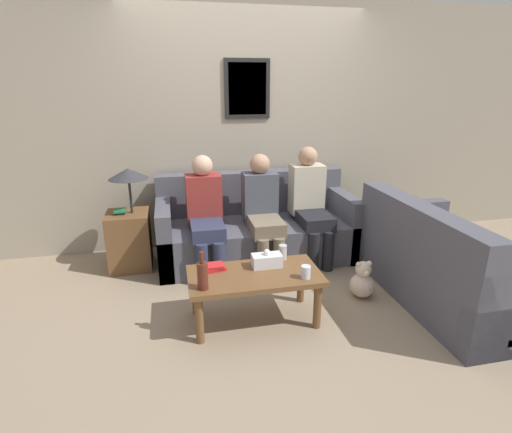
% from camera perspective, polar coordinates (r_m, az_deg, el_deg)
% --- Properties ---
extents(ground_plane, '(16.00, 16.00, 0.00)m').
position_cam_1_polar(ground_plane, '(3.87, 1.67, -8.55)').
color(ground_plane, gray).
extents(wall_back, '(9.00, 0.08, 2.60)m').
position_cam_1_polar(wall_back, '(4.43, -1.32, 12.63)').
color(wall_back, '#9E937F').
rests_on(wall_back, ground_plane).
extents(couch_main, '(2.02, 0.88, 0.86)m').
position_cam_1_polar(couch_main, '(4.22, -0.02, -1.78)').
color(couch_main, '#4C4C56').
rests_on(couch_main, ground_plane).
extents(couch_side, '(0.88, 1.61, 0.86)m').
position_cam_1_polar(couch_side, '(3.71, 25.33, -6.65)').
color(couch_side, '#4C4C56').
rests_on(couch_side, ground_plane).
extents(coffee_table, '(1.00, 0.51, 0.40)m').
position_cam_1_polar(coffee_table, '(3.06, -0.21, -9.15)').
color(coffee_table, brown).
rests_on(coffee_table, ground_plane).
extents(side_table_with_lamp, '(0.44, 0.40, 1.00)m').
position_cam_1_polar(side_table_with_lamp, '(4.11, -17.62, -2.11)').
color(side_table_with_lamp, brown).
rests_on(side_table_with_lamp, ground_plane).
extents(wine_bottle, '(0.08, 0.08, 0.28)m').
position_cam_1_polar(wine_bottle, '(2.80, -7.65, -8.27)').
color(wine_bottle, '#562319').
rests_on(wine_bottle, coffee_table).
extents(drinking_glass, '(0.07, 0.07, 0.10)m').
position_cam_1_polar(drinking_glass, '(2.96, 7.12, -7.88)').
color(drinking_glass, silver).
rests_on(drinking_glass, coffee_table).
extents(book_stack, '(0.18, 0.14, 0.04)m').
position_cam_1_polar(book_stack, '(3.10, -5.95, -7.19)').
color(book_stack, red).
rests_on(book_stack, coffee_table).
extents(soda_can, '(0.07, 0.07, 0.12)m').
position_cam_1_polar(soda_can, '(3.24, 3.89, -5.11)').
color(soda_can, '#BCBCC1').
rests_on(soda_can, coffee_table).
extents(tissue_box, '(0.23, 0.12, 0.15)m').
position_cam_1_polar(tissue_box, '(3.11, 1.56, -6.26)').
color(tissue_box, silver).
rests_on(tissue_box, coffee_table).
extents(person_left, '(0.34, 0.64, 1.11)m').
position_cam_1_polar(person_left, '(3.85, -7.24, 0.74)').
color(person_left, '#2D334C').
rests_on(person_left, ground_plane).
extents(person_middle, '(0.34, 0.64, 1.10)m').
position_cam_1_polar(person_middle, '(3.93, 0.96, 1.18)').
color(person_middle, '#756651').
rests_on(person_middle, ground_plane).
extents(person_right, '(0.34, 0.65, 1.15)m').
position_cam_1_polar(person_right, '(4.12, 7.75, 2.13)').
color(person_right, black).
rests_on(person_right, ground_plane).
extents(teddy_bear, '(0.21, 0.21, 0.33)m').
position_cam_1_polar(teddy_bear, '(3.59, 14.95, -8.95)').
color(teddy_bear, beige).
rests_on(teddy_bear, ground_plane).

